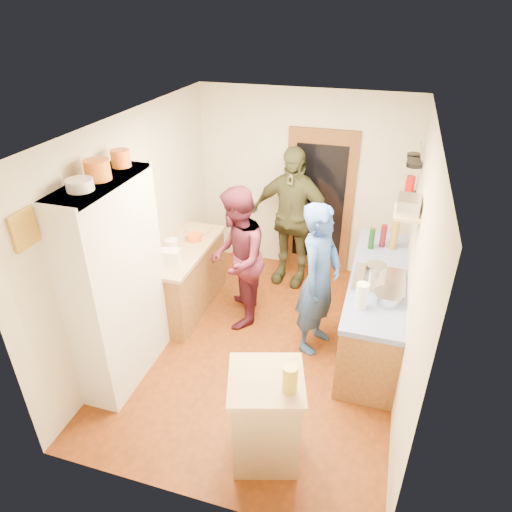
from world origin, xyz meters
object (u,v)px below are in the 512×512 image
at_px(person_hob, 321,281).
at_px(person_back, 292,218).
at_px(island_base, 266,419).
at_px(person_left, 240,257).
at_px(hutch_body, 117,285).
at_px(right_counter_base, 374,310).

bearing_deg(person_hob, person_back, 40.89).
height_order(island_base, person_left, person_left).
relative_size(hutch_body, person_left, 1.24).
distance_m(island_base, person_back, 3.00).
xyz_separation_m(right_counter_base, person_back, (-1.24, 1.01, 0.57)).
bearing_deg(right_counter_base, person_left, -178.18).
bearing_deg(island_base, person_back, 98.92).
bearing_deg(person_back, person_left, -101.25).
bearing_deg(person_left, island_base, 11.11).
bearing_deg(hutch_body, person_hob, 27.23).
bearing_deg(person_hob, right_counter_base, -46.07).
bearing_deg(person_left, hutch_body, -48.38).
bearing_deg(hutch_body, person_back, 61.28).
bearing_deg(person_back, island_base, -71.84).
bearing_deg(person_back, person_hob, -55.56).
relative_size(person_hob, person_left, 1.01).
distance_m(hutch_body, person_back, 2.63).
height_order(hutch_body, island_base, hutch_body).
height_order(island_base, person_back, person_back).
bearing_deg(person_hob, hutch_body, 132.91).
xyz_separation_m(person_left, person_back, (0.40, 1.06, 0.10)).
xyz_separation_m(right_counter_base, island_base, (-0.78, -1.91, 0.01)).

